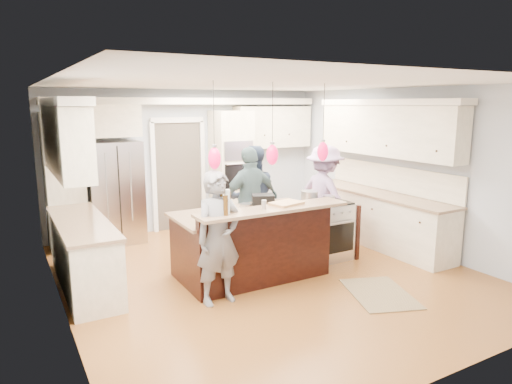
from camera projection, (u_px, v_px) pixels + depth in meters
ground_plane at (268, 273)px, 6.66m from camera, size 6.00×6.00×0.00m
room_shell at (268, 149)px, 6.32m from camera, size 5.54×6.04×2.72m
refrigerator at (115, 193)px, 8.00m from camera, size 0.90×0.70×1.80m
oven_column at (232, 169)px, 9.08m from camera, size 0.72×0.69×2.30m
back_upper_cabinets at (156, 146)px, 8.34m from camera, size 5.30×0.61×2.54m
right_counter_run at (380, 185)px, 7.90m from camera, size 0.64×3.10×2.51m
left_cabinets at (77, 211)px, 5.96m from camera, size 0.64×2.30×2.51m
kitchen_island at (250, 242)px, 6.51m from camera, size 2.10×1.46×1.12m
island_range at (326, 230)px, 7.26m from camera, size 0.82×0.71×0.92m
pendant_lights at (272, 154)px, 5.76m from camera, size 1.75×0.15×1.03m
person_bar_end at (219, 238)px, 5.55m from camera, size 0.63×0.44×1.66m
person_far_left at (252, 197)px, 7.70m from camera, size 0.98×0.84×1.75m
person_far_right at (251, 200)px, 7.45m from camera, size 1.05×0.48×1.76m
person_range_side at (324, 195)px, 7.92m from camera, size 0.79×1.20×1.74m
floor_rug at (380, 294)px, 5.93m from camera, size 1.06×1.26×0.01m
water_bottle at (227, 202)px, 5.52m from camera, size 0.08×0.08×0.30m
beer_bottle_a at (220, 203)px, 5.56m from camera, size 0.07×0.07×0.24m
beer_bottle_b at (225, 205)px, 5.44m from camera, size 0.08×0.08×0.24m
beer_bottle_c at (228, 202)px, 5.59m from camera, size 0.09×0.09×0.26m
drink_can at (264, 204)px, 5.79m from camera, size 0.07×0.07×0.11m
cutting_board at (286, 203)px, 6.05m from camera, size 0.47×0.38×0.03m
pot_large at (310, 196)px, 7.23m from camera, size 0.27×0.27×0.16m
pot_small at (329, 198)px, 7.19m from camera, size 0.19×0.19×0.09m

